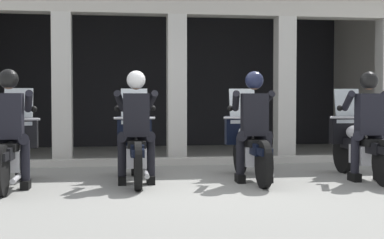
{
  "coord_description": "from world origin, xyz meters",
  "views": [
    {
      "loc": [
        -1.13,
        -7.54,
        1.23
      ],
      "look_at": [
        0.0,
        0.54,
        0.89
      ],
      "focal_mm": 51.84,
      "sensor_mm": 36.0,
      "label": 1
    }
  ],
  "objects_px": {
    "police_officer_center_right": "(254,117)",
    "police_officer_far_right": "(368,116)",
    "police_officer_far_left": "(9,118)",
    "motorcycle_center_left": "(136,147)",
    "motorcycle_center_right": "(249,146)",
    "police_officer_center_left": "(136,117)",
    "motorcycle_far_right": "(359,145)",
    "motorcycle_far_left": "(14,150)"
  },
  "relations": [
    {
      "from": "motorcycle_center_left",
      "to": "police_officer_far_right",
      "type": "relative_size",
      "value": 1.29
    },
    {
      "from": "motorcycle_center_right",
      "to": "police_officer_far_left",
      "type": "bearing_deg",
      "value": -178.15
    },
    {
      "from": "motorcycle_center_right",
      "to": "police_officer_far_right",
      "type": "distance_m",
      "value": 1.77
    },
    {
      "from": "motorcycle_center_left",
      "to": "police_officer_center_left",
      "type": "height_order",
      "value": "police_officer_center_left"
    },
    {
      "from": "motorcycle_far_left",
      "to": "police_officer_far_right",
      "type": "bearing_deg",
      "value": -11.93
    },
    {
      "from": "motorcycle_far_right",
      "to": "police_officer_far_left",
      "type": "bearing_deg",
      "value": 179.04
    },
    {
      "from": "police_officer_far_left",
      "to": "motorcycle_center_right",
      "type": "height_order",
      "value": "police_officer_far_left"
    },
    {
      "from": "police_officer_center_left",
      "to": "police_officer_center_right",
      "type": "bearing_deg",
      "value": -6.61
    },
    {
      "from": "motorcycle_center_left",
      "to": "police_officer_center_right",
      "type": "relative_size",
      "value": 1.29
    },
    {
      "from": "motorcycle_far_right",
      "to": "police_officer_far_right",
      "type": "xyz_separation_m",
      "value": [
        -0.0,
        -0.28,
        0.44
      ]
    },
    {
      "from": "motorcycle_center_left",
      "to": "motorcycle_far_right",
      "type": "bearing_deg",
      "value": -7.54
    },
    {
      "from": "police_officer_center_left",
      "to": "police_officer_center_right",
      "type": "height_order",
      "value": "same"
    },
    {
      "from": "motorcycle_far_left",
      "to": "motorcycle_far_right",
      "type": "height_order",
      "value": "same"
    },
    {
      "from": "police_officer_center_right",
      "to": "motorcycle_far_right",
      "type": "height_order",
      "value": "police_officer_center_right"
    },
    {
      "from": "police_officer_center_right",
      "to": "police_officer_far_left",
      "type": "bearing_deg",
      "value": 177.02
    },
    {
      "from": "motorcycle_far_left",
      "to": "motorcycle_center_right",
      "type": "xyz_separation_m",
      "value": [
        3.34,
        0.16,
        0.0
      ]
    },
    {
      "from": "motorcycle_far_left",
      "to": "police_officer_center_left",
      "type": "distance_m",
      "value": 1.73
    },
    {
      "from": "motorcycle_center_left",
      "to": "motorcycle_far_right",
      "type": "height_order",
      "value": "same"
    },
    {
      "from": "motorcycle_center_left",
      "to": "motorcycle_center_right",
      "type": "height_order",
      "value": "same"
    },
    {
      "from": "police_officer_far_left",
      "to": "police_officer_center_left",
      "type": "relative_size",
      "value": 1.0
    },
    {
      "from": "motorcycle_center_left",
      "to": "police_officer_far_right",
      "type": "height_order",
      "value": "police_officer_far_right"
    },
    {
      "from": "police_officer_center_right",
      "to": "police_officer_center_left",
      "type": "bearing_deg",
      "value": 172.51
    },
    {
      "from": "police_officer_center_right",
      "to": "police_officer_far_right",
      "type": "bearing_deg",
      "value": -9.36
    },
    {
      "from": "motorcycle_far_right",
      "to": "motorcycle_far_left",
      "type": "bearing_deg",
      "value": 175.81
    },
    {
      "from": "motorcycle_center_left",
      "to": "police_officer_center_left",
      "type": "relative_size",
      "value": 1.29
    },
    {
      "from": "police_officer_far_left",
      "to": "police_officer_center_right",
      "type": "bearing_deg",
      "value": -6.56
    },
    {
      "from": "motorcycle_far_left",
      "to": "motorcycle_center_right",
      "type": "bearing_deg",
      "value": -6.56
    },
    {
      "from": "motorcycle_far_left",
      "to": "police_officer_center_left",
      "type": "xyz_separation_m",
      "value": [
        1.67,
        -0.07,
        0.44
      ]
    },
    {
      "from": "motorcycle_far_left",
      "to": "police_officer_far_left",
      "type": "bearing_deg",
      "value": -99.5
    },
    {
      "from": "motorcycle_center_right",
      "to": "motorcycle_far_right",
      "type": "distance_m",
      "value": 1.67
    },
    {
      "from": "motorcycle_far_left",
      "to": "motorcycle_center_left",
      "type": "distance_m",
      "value": 1.68
    },
    {
      "from": "motorcycle_center_left",
      "to": "police_officer_far_right",
      "type": "xyz_separation_m",
      "value": [
        3.34,
        -0.44,
        0.44
      ]
    },
    {
      "from": "police_officer_center_right",
      "to": "police_officer_far_right",
      "type": "xyz_separation_m",
      "value": [
        1.67,
        -0.11,
        0.0
      ]
    },
    {
      "from": "police_officer_center_left",
      "to": "police_officer_center_right",
      "type": "relative_size",
      "value": 1.0
    },
    {
      "from": "motorcycle_far_left",
      "to": "motorcycle_center_left",
      "type": "relative_size",
      "value": 1.0
    },
    {
      "from": "police_officer_center_right",
      "to": "motorcycle_center_right",
      "type": "bearing_deg",
      "value": 84.08
    },
    {
      "from": "motorcycle_center_left",
      "to": "police_officer_center_right",
      "type": "height_order",
      "value": "police_officer_center_right"
    },
    {
      "from": "motorcycle_center_right",
      "to": "police_officer_center_right",
      "type": "distance_m",
      "value": 0.52
    },
    {
      "from": "motorcycle_far_left",
      "to": "motorcycle_center_right",
      "type": "height_order",
      "value": "same"
    },
    {
      "from": "police_officer_far_left",
      "to": "motorcycle_far_right",
      "type": "relative_size",
      "value": 0.78
    },
    {
      "from": "motorcycle_center_right",
      "to": "motorcycle_center_left",
      "type": "bearing_deg",
      "value": 172.51
    },
    {
      "from": "police_officer_far_left",
      "to": "police_officer_center_left",
      "type": "xyz_separation_m",
      "value": [
        1.67,
        0.21,
        0.0
      ]
    }
  ]
}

